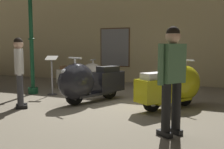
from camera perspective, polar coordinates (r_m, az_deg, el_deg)
name	(u,v)px	position (r m, az deg, el deg)	size (l,w,h in m)	color
ground_plane	(104,106)	(5.88, -1.85, -7.04)	(60.00, 60.00, 0.00)	gray
showroom_back_wall	(148,31)	(9.49, 8.07, 9.58)	(18.00, 0.24, 3.83)	#CCB784
scooter_0	(85,76)	(8.11, -6.16, -0.23)	(1.61, 0.58, 0.96)	black
scooter_1	(87,82)	(6.11, -5.68, -1.72)	(1.26, 1.87, 1.11)	black
scooter_2	(175,86)	(5.80, 14.06, -2.53)	(1.39, 1.72, 1.07)	black
lamppost	(31,29)	(7.62, -17.76, 9.69)	(0.33, 0.33, 3.03)	#144728
visitor_0	(19,68)	(5.90, -20.13, 1.45)	(0.39, 0.41, 1.55)	black
visitor_1	(172,73)	(3.90, 13.36, 0.25)	(0.40, 0.48, 1.65)	black
info_stanchion	(52,79)	(7.34, -13.34, -0.90)	(0.37, 0.30, 1.10)	#333338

